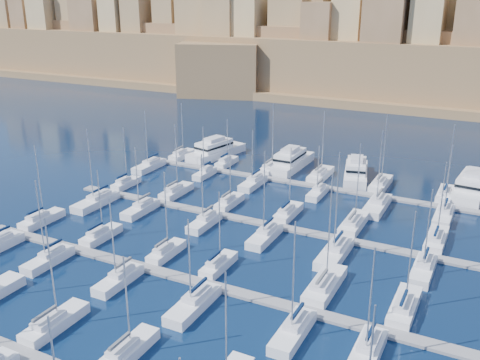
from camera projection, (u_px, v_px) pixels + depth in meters
The scene contains 46 objects.
ground at pixel (251, 251), 82.36m from camera, with size 600.00×600.00×0.00m, color #071632.
pontoon_mid_near at pixel (213, 286), 72.19m from camera, with size 84.00×2.00×0.40m, color slate.
pontoon_mid_far at pixel (277, 226), 90.71m from camera, with size 84.00×2.00×0.40m, color slate.
pontoon_far at pixel (319, 187), 109.23m from camera, with size 84.00×2.00×0.40m, color slate.
sailboat_2 at pixel (54, 323), 63.18m from camera, with size 2.70×8.99×14.33m.
sailboat_3 at pixel (128, 351), 58.27m from camera, with size 2.54×8.45×12.29m.
sailboat_12 at pixel (42, 219), 92.09m from camera, with size 2.56×8.54×14.19m.
sailboat_13 at pixel (101, 235), 86.16m from camera, with size 2.39×7.95×11.92m.
sailboat_14 at pixel (166, 252), 80.60m from camera, with size 2.30×7.66×13.55m.
sailboat_15 at pixel (218, 265), 76.77m from camera, with size 2.31×7.70×12.05m.
sailboat_16 at pixel (325, 285), 71.28m from camera, with size 3.13×10.44×16.61m.
sailboat_17 at pixel (404, 307), 66.43m from camera, with size 2.85×9.49×13.71m.
sailboat_19 at pixel (49, 259), 78.30m from camera, with size 2.52×8.39×13.45m.
sailboat_20 at pixel (119, 279), 72.82m from camera, with size 2.49×8.31×13.04m.
sailboat_21 at pixel (194, 304), 67.03m from camera, with size 2.88×9.61×12.87m.
sailboat_22 at pixel (293, 331), 61.61m from camera, with size 2.71×9.03×15.07m.
sailboat_23 at pixel (367, 353), 57.91m from camera, with size 2.74×9.13×14.00m.
sailboat_24 at pixel (126, 183), 109.55m from camera, with size 2.18×7.26×12.69m.
sailboat_25 at pixel (176, 191), 105.14m from camera, with size 2.64×8.78×14.42m.
sailboat_26 at pixel (229, 202), 99.72m from camera, with size 2.42×8.06×12.91m.
sailboat_27 at pixel (288, 213), 94.95m from camera, with size 2.59×8.62×12.89m.
sailboat_28 at pixel (354, 223), 90.48m from camera, with size 2.98×9.94×14.95m.
sailboat_29 at pixel (436, 239), 84.57m from camera, with size 2.82×9.41×13.73m.
sailboat_30 at pixel (96, 201), 100.00m from camera, with size 3.11×10.36×15.13m.
sailboat_31 at pixel (141, 209), 96.60m from camera, with size 2.59×8.64×12.74m.
sailboat_32 at pixel (205, 222), 91.05m from camera, with size 2.50×8.35×13.27m.
sailboat_33 at pixel (265, 236), 85.86m from camera, with size 2.73×9.09×15.39m.
sailboat_34 at pixel (335, 253), 80.17m from camera, with size 3.18×10.61×16.98m.
sailboat_35 at pixel (423, 270), 75.40m from camera, with size 2.73×9.10×13.32m.
sailboat_36 at pixel (182, 155), 128.86m from camera, with size 2.50×8.32×13.54m.
sailboat_37 at pixel (227, 162), 123.28m from camera, with size 2.29×7.63×11.07m.
sailboat_38 at pixel (271, 168), 119.19m from camera, with size 2.71×9.02×15.43m.
sailboat_39 at pixel (320, 175), 114.75m from camera, with size 3.00×10.00×14.77m.
sailboat_40 at pixel (381, 184), 109.19m from camera, with size 2.96×9.87×15.39m.
sailboat_41 at pixel (445, 194), 103.52m from camera, with size 2.73×9.10×14.83m.
sailboat_42 at pixel (149, 166), 120.61m from camera, with size 2.86×9.53×13.78m.
sailboat_43 at pixel (205, 173), 115.69m from camera, with size 2.15×7.18×11.52m.
sailboat_44 at pixel (253, 183), 109.83m from camera, with size 2.68×8.94×12.31m.
sailboat_45 at pixel (318, 193), 104.53m from camera, with size 2.30×7.67×10.66m.
sailboat_46 at pixel (377, 205), 98.12m from camera, with size 3.24×10.79×15.34m.
sailboat_47 at pixel (444, 215), 93.73m from camera, with size 2.85×9.50×14.06m.
motor_yacht_a at pixel (215, 150), 129.40m from camera, with size 8.44×17.39×5.25m.
motor_yacht_b at pixel (291, 161), 120.99m from camera, with size 5.24×16.68×5.25m.
motor_yacht_c at pixel (356, 171), 114.03m from camera, with size 8.12×16.02×5.25m.
motor_yacht_d at pixel (473, 185), 105.51m from camera, with size 7.46×19.08×5.25m.
fortified_city at pixel (424, 55), 208.28m from camera, with size 460.00×108.95×59.52m.
Camera 1 is at (31.91, -66.88, 37.62)m, focal length 40.00 mm.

